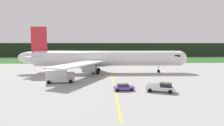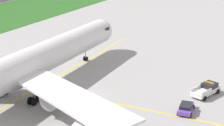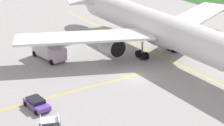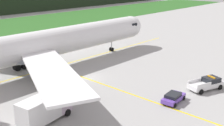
{
  "view_description": "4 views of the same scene",
  "coord_description": "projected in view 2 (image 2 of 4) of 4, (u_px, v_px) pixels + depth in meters",
  "views": [
    {
      "loc": [
        -2.76,
        -53.04,
        9.42
      ],
      "look_at": [
        -0.03,
        11.0,
        3.05
      ],
      "focal_mm": 30.0,
      "sensor_mm": 36.0,
      "label": 1
    },
    {
      "loc": [
        -45.13,
        -25.49,
        23.03
      ],
      "look_at": [
        4.2,
        -2.45,
        4.63
      ],
      "focal_mm": 57.41,
      "sensor_mm": 36.0,
      "label": 2
    },
    {
      "loc": [
        43.22,
        -31.48,
        23.63
      ],
      "look_at": [
        3.34,
        -5.71,
        4.63
      ],
      "focal_mm": 63.99,
      "sensor_mm": 36.0,
      "label": 3
    },
    {
      "loc": [
        -30.01,
        -32.39,
        16.37
      ],
      "look_at": [
        2.09,
        -3.49,
        2.88
      ],
      "focal_mm": 44.51,
      "sensor_mm": 36.0,
      "label": 4
    }
  ],
  "objects": [
    {
      "name": "ground",
      "position": [
        87.0,
        96.0,
        56.33
      ],
      "size": [
        320.0,
        320.0,
        0.0
      ],
      "primitive_type": "plane",
      "color": "#9E9D9A"
    },
    {
      "name": "taxiway_centerline_main",
      "position": [
        32.0,
        92.0,
        58.17
      ],
      "size": [
        74.78,
        1.05,
        0.01
      ],
      "primitive_type": "cube",
      "rotation": [
        0.0,
        0.0,
        -0.01
      ],
      "color": "yellow",
      "rests_on": "ground"
    },
    {
      "name": "taxiway_centerline_spur",
      "position": [
        175.0,
        116.0,
        50.07
      ],
      "size": [
        0.64,
        33.72,
        0.01
      ],
      "primitive_type": "cube",
      "rotation": [
        0.0,
        0.0,
        1.56
      ],
      "color": "yellow",
      "rests_on": "ground"
    },
    {
      "name": "airliner",
      "position": [
        27.0,
        66.0,
        56.05
      ],
      "size": [
        56.08,
        45.89,
        15.15
      ],
      "color": "white",
      "rests_on": "ground"
    },
    {
      "name": "ops_pickup_truck",
      "position": [
        207.0,
        89.0,
        56.69
      ],
      "size": [
        6.03,
        3.94,
        1.94
      ],
      "color": "white",
      "rests_on": "ground"
    },
    {
      "name": "staff_car",
      "position": [
        186.0,
        108.0,
        50.96
      ],
      "size": [
        4.24,
        2.3,
        1.3
      ],
      "color": "#6B44B4",
      "rests_on": "ground"
    }
  ]
}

